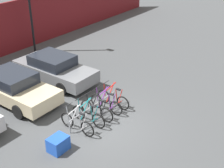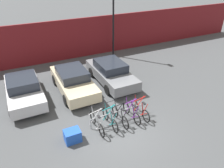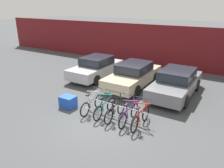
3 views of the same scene
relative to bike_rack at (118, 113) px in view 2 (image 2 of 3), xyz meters
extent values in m
plane|color=#424447|center=(-0.34, -0.68, -0.47)|extent=(120.00, 120.00, 0.00)
cube|color=maroon|center=(-0.34, 8.82, 1.10)|extent=(36.00, 0.16, 3.14)
cylinder|color=gray|center=(0.00, 0.00, 0.08)|extent=(2.88, 0.04, 0.04)
cylinder|color=gray|center=(-1.44, 0.00, -0.20)|extent=(0.04, 0.04, 0.55)
cylinder|color=gray|center=(1.44, 0.00, -0.20)|extent=(0.04, 0.04, 0.55)
torus|color=black|center=(-1.19, -0.68, -0.14)|extent=(0.06, 0.66, 0.66)
torus|color=black|center=(-1.19, 0.38, -0.14)|extent=(0.06, 0.66, 0.66)
cylinder|color=#B7B7BC|center=(-1.19, 0.01, 0.18)|extent=(0.60, 0.04, 0.76)
cylinder|color=#B7B7BC|center=(-1.19, -0.04, 0.49)|extent=(0.68, 0.04, 0.16)
cylinder|color=#B7B7BC|center=(-1.19, -0.33, 0.12)|extent=(0.14, 0.04, 0.63)
cylinder|color=#B7B7BC|center=(-1.19, -0.53, 0.14)|extent=(0.32, 0.03, 0.58)
cylinder|color=#B7B7BC|center=(-1.19, -0.48, -0.17)|extent=(0.40, 0.03, 0.08)
cylinder|color=#B7B7BC|center=(-1.19, 0.33, 0.20)|extent=(0.12, 0.04, 0.69)
cylinder|color=black|center=(-1.19, 0.29, 0.57)|extent=(0.52, 0.03, 0.03)
cube|color=black|center=(-1.19, -0.42, 0.46)|extent=(0.10, 0.22, 0.05)
torus|color=black|center=(-0.51, -0.68, -0.14)|extent=(0.06, 0.66, 0.66)
torus|color=black|center=(-0.51, 0.38, -0.14)|extent=(0.06, 0.66, 0.66)
cylinder|color=#197A7F|center=(-0.51, 0.01, 0.18)|extent=(0.60, 0.04, 0.76)
cylinder|color=#197A7F|center=(-0.51, -0.04, 0.49)|extent=(0.68, 0.04, 0.16)
cylinder|color=#197A7F|center=(-0.51, -0.33, 0.12)|extent=(0.14, 0.04, 0.63)
cylinder|color=#197A7F|center=(-0.51, -0.53, 0.14)|extent=(0.32, 0.03, 0.58)
cylinder|color=#197A7F|center=(-0.51, -0.48, -0.17)|extent=(0.40, 0.03, 0.08)
cylinder|color=#197A7F|center=(-0.51, 0.33, 0.20)|extent=(0.12, 0.04, 0.69)
cylinder|color=black|center=(-0.51, 0.29, 0.57)|extent=(0.52, 0.03, 0.03)
cube|color=black|center=(-0.51, -0.42, 0.46)|extent=(0.10, 0.22, 0.05)
torus|color=black|center=(0.03, -0.68, -0.14)|extent=(0.06, 0.66, 0.66)
torus|color=black|center=(0.03, 0.38, -0.14)|extent=(0.06, 0.66, 0.66)
cylinder|color=black|center=(0.03, 0.01, 0.18)|extent=(0.60, 0.04, 0.76)
cylinder|color=black|center=(0.03, -0.04, 0.49)|extent=(0.68, 0.04, 0.16)
cylinder|color=black|center=(0.03, -0.33, 0.12)|extent=(0.14, 0.04, 0.63)
cylinder|color=black|center=(0.03, -0.53, 0.14)|extent=(0.32, 0.03, 0.58)
cylinder|color=black|center=(0.03, -0.48, -0.17)|extent=(0.40, 0.03, 0.08)
cylinder|color=black|center=(0.03, 0.33, 0.20)|extent=(0.12, 0.04, 0.69)
cylinder|color=black|center=(0.03, 0.29, 0.57)|extent=(0.52, 0.03, 0.03)
cube|color=black|center=(0.03, -0.42, 0.46)|extent=(0.10, 0.22, 0.05)
torus|color=black|center=(0.67, -0.68, -0.14)|extent=(0.06, 0.66, 0.66)
torus|color=black|center=(0.67, 0.38, -0.14)|extent=(0.06, 0.66, 0.66)
cylinder|color=#752D99|center=(0.67, 0.01, 0.18)|extent=(0.60, 0.04, 0.76)
cylinder|color=#752D99|center=(0.67, -0.04, 0.49)|extent=(0.68, 0.04, 0.16)
cylinder|color=#752D99|center=(0.67, -0.33, 0.12)|extent=(0.14, 0.04, 0.63)
cylinder|color=#752D99|center=(0.67, -0.53, 0.14)|extent=(0.32, 0.03, 0.58)
cylinder|color=#752D99|center=(0.67, -0.48, -0.17)|extent=(0.40, 0.03, 0.08)
cylinder|color=#752D99|center=(0.67, 0.33, 0.20)|extent=(0.12, 0.04, 0.69)
cylinder|color=black|center=(0.67, 0.29, 0.57)|extent=(0.52, 0.03, 0.03)
cube|color=black|center=(0.67, -0.42, 0.46)|extent=(0.10, 0.22, 0.05)
torus|color=black|center=(1.19, -0.68, -0.14)|extent=(0.06, 0.66, 0.66)
torus|color=black|center=(1.19, 0.38, -0.14)|extent=(0.06, 0.66, 0.66)
cylinder|color=red|center=(1.19, 0.01, 0.18)|extent=(0.60, 0.04, 0.76)
cylinder|color=red|center=(1.19, -0.04, 0.49)|extent=(0.68, 0.04, 0.16)
cylinder|color=red|center=(1.19, -0.33, 0.12)|extent=(0.14, 0.04, 0.63)
cylinder|color=red|center=(1.19, -0.53, 0.14)|extent=(0.32, 0.03, 0.58)
cylinder|color=red|center=(1.19, -0.48, -0.17)|extent=(0.40, 0.03, 0.08)
cylinder|color=red|center=(1.19, 0.33, 0.20)|extent=(0.12, 0.04, 0.69)
cylinder|color=black|center=(1.19, 0.29, 0.57)|extent=(0.52, 0.03, 0.03)
cube|color=black|center=(1.19, -0.42, 0.46)|extent=(0.10, 0.22, 0.05)
cube|color=#B7B7BC|center=(-3.88, 3.93, 0.09)|extent=(1.80, 4.14, 0.62)
cube|color=#1E232D|center=(-3.88, 4.03, 0.66)|extent=(1.58, 1.90, 0.52)
cylinder|color=black|center=(-4.73, 5.13, -0.15)|extent=(0.20, 0.64, 0.64)
cylinder|color=black|center=(-3.02, 5.13, -0.15)|extent=(0.20, 0.64, 0.64)
cylinder|color=black|center=(-4.73, 2.73, -0.15)|extent=(0.20, 0.64, 0.64)
cylinder|color=black|center=(-3.02, 2.73, -0.15)|extent=(0.20, 0.64, 0.64)
cube|color=#C1B28E|center=(-1.08, 3.75, 0.09)|extent=(1.80, 4.49, 0.62)
cube|color=#1E232D|center=(-1.08, 3.87, 0.66)|extent=(1.58, 2.07, 0.52)
cylinder|color=black|center=(-1.94, 5.06, -0.15)|extent=(0.20, 0.64, 0.64)
cylinder|color=black|center=(-0.23, 5.06, -0.15)|extent=(0.20, 0.64, 0.64)
cylinder|color=black|center=(-1.94, 2.45, -0.15)|extent=(0.20, 0.64, 0.64)
cylinder|color=black|center=(-0.23, 2.45, -0.15)|extent=(0.20, 0.64, 0.64)
cube|color=slate|center=(1.45, 3.74, 0.09)|extent=(1.80, 4.50, 0.62)
cube|color=#1E232D|center=(1.45, 3.85, 0.66)|extent=(1.58, 2.07, 0.52)
cylinder|color=black|center=(0.59, 5.05, -0.15)|extent=(0.20, 0.64, 0.64)
cylinder|color=black|center=(2.30, 5.05, -0.15)|extent=(0.20, 0.64, 0.64)
cylinder|color=black|center=(0.59, 2.44, -0.15)|extent=(0.20, 0.64, 0.64)
cylinder|color=black|center=(2.30, 2.44, -0.15)|extent=(0.20, 0.64, 0.64)
cylinder|color=black|center=(3.63, 7.83, 3.24)|extent=(0.14, 0.14, 7.42)
cube|color=blue|center=(-2.44, -0.37, -0.20)|extent=(0.70, 0.56, 0.55)
camera|label=1|loc=(-8.47, -7.21, 6.84)|focal=50.00mm
camera|label=2|loc=(-4.07, -7.60, 6.46)|focal=35.00mm
camera|label=3|loc=(4.24, -7.27, 4.19)|focal=35.00mm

